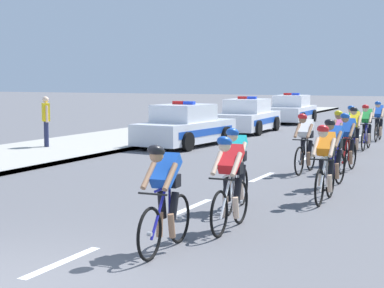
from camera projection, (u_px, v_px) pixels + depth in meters
The scene contains 20 objects.
ground_plane at pixel (2, 288), 7.39m from camera, with size 160.00×160.00×0.00m, color #56565B.
sidewalk_slab at pixel (97, 142), 23.39m from camera, with size 4.42×60.00×0.12m, color #A3A099.
kerb_edge at pixel (148, 145), 22.48m from camera, with size 0.16×60.00×0.13m, color #9E9E99.
lane_markings_centre at pixel (262, 177), 15.61m from camera, with size 0.14×25.60×0.01m.
cyclist_lead at pixel (164, 196), 8.84m from camera, with size 0.43×1.72×1.56m.
cyclist_second at pixel (230, 182), 10.08m from camera, with size 0.43×1.72×1.56m.
cyclist_third at pixel (236, 168), 11.64m from camera, with size 0.46×1.72×1.56m.
cyclist_fourth at pixel (325, 162), 12.39m from camera, with size 0.42×1.72×1.56m.
cyclist_fifth at pixel (333, 152), 14.05m from camera, with size 0.44×1.72×1.56m.
cyclist_sixth at pixel (305, 142), 16.18m from camera, with size 0.42×1.72×1.56m.
cyclist_seventh at pixel (341, 137), 17.64m from camera, with size 0.44×1.72×1.56m.
cyclist_eighth at pixel (347, 141), 16.42m from camera, with size 0.43×1.72×1.56m.
cyclist_ninth at pixel (354, 131), 19.70m from camera, with size 0.44×1.72×1.56m.
cyclist_tenth at pixel (366, 126), 21.47m from camera, with size 0.42×1.72×1.56m.
cyclist_eleventh at pixel (353, 128), 20.76m from camera, with size 0.42×1.72×1.56m.
cyclist_twelfth at pixel (378, 120), 24.41m from camera, with size 0.42×1.72×1.56m.
police_car_nearest at pixel (185, 127), 22.56m from camera, with size 2.30×4.54×1.59m.
police_car_second at pixel (248, 117), 28.25m from camera, with size 2.13×4.46×1.59m.
police_car_third at pixel (292, 110), 34.35m from camera, with size 2.14×4.47×1.59m.
spectator_back at pixel (46, 118), 21.30m from camera, with size 0.43×0.42×1.68m.
Camera 1 is at (5.05, -5.55, 2.42)m, focal length 60.01 mm.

